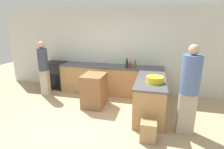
% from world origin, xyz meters
% --- Properties ---
extents(ground_plane, '(14.00, 14.00, 0.00)m').
position_xyz_m(ground_plane, '(0.00, 0.00, 0.00)').
color(ground_plane, tan).
extents(wall_back, '(8.00, 0.06, 2.70)m').
position_xyz_m(wall_back, '(0.00, 2.39, 1.35)').
color(wall_back, silver).
rests_on(wall_back, ground_plane).
extents(counter_back, '(3.25, 0.68, 0.91)m').
position_xyz_m(counter_back, '(0.00, 2.03, 0.46)').
color(counter_back, tan).
rests_on(counter_back, ground_plane).
extents(counter_peninsula, '(0.69, 1.65, 0.91)m').
position_xyz_m(counter_peninsula, '(1.28, 0.90, 0.46)').
color(counter_peninsula, tan).
rests_on(counter_peninsula, ground_plane).
extents(range_oven, '(0.72, 0.60, 0.92)m').
position_xyz_m(range_oven, '(-1.99, 2.06, 0.46)').
color(range_oven, black).
rests_on(range_oven, ground_plane).
extents(island_table, '(0.56, 0.69, 0.89)m').
position_xyz_m(island_table, '(-0.20, 1.01, 0.44)').
color(island_table, brown).
rests_on(island_table, ground_plane).
extents(mixing_bowl, '(0.37, 0.37, 0.14)m').
position_xyz_m(mixing_bowl, '(1.37, 0.65, 0.98)').
color(mixing_bowl, yellow).
rests_on(mixing_bowl, counter_peninsula).
extents(water_bottle_blue, '(0.06, 0.06, 0.24)m').
position_xyz_m(water_bottle_blue, '(0.52, 1.98, 1.00)').
color(water_bottle_blue, '#386BB7').
rests_on(water_bottle_blue, counter_back).
extents(vinegar_bottle_clear, '(0.06, 0.06, 0.19)m').
position_xyz_m(vinegar_bottle_clear, '(0.48, 2.21, 0.98)').
color(vinegar_bottle_clear, silver).
rests_on(vinegar_bottle_clear, counter_back).
extents(wine_bottle_dark, '(0.08, 0.08, 0.30)m').
position_xyz_m(wine_bottle_dark, '(0.54, 1.85, 1.03)').
color(wine_bottle_dark, black).
rests_on(wine_bottle_dark, counter_back).
extents(olive_oil_bottle, '(0.08, 0.08, 0.26)m').
position_xyz_m(olive_oil_bottle, '(0.78, 1.86, 1.01)').
color(olive_oil_bottle, '#475B1E').
rests_on(olive_oil_bottle, counter_back).
extents(hot_sauce_bottle, '(0.08, 0.08, 0.21)m').
position_xyz_m(hot_sauce_bottle, '(0.64, 1.89, 0.99)').
color(hot_sauce_bottle, red).
rests_on(hot_sauce_bottle, counter_back).
extents(person_by_range, '(0.29, 0.29, 1.69)m').
position_xyz_m(person_by_range, '(-1.93, 1.34, 0.93)').
color(person_by_range, '#ADA38E').
rests_on(person_by_range, ground_plane).
extents(person_at_peninsula, '(0.36, 0.36, 1.81)m').
position_xyz_m(person_at_peninsula, '(2.01, 0.26, 0.98)').
color(person_at_peninsula, '#ADA38E').
rests_on(person_at_peninsula, ground_plane).
extents(paper_bag, '(0.30, 0.23, 0.39)m').
position_xyz_m(paper_bag, '(1.30, -0.20, 0.20)').
color(paper_bag, '#A88456').
rests_on(paper_bag, ground_plane).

